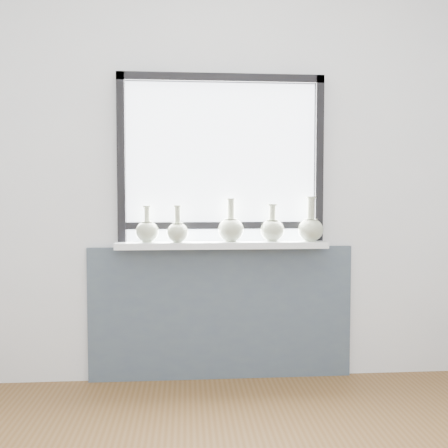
{
  "coord_description": "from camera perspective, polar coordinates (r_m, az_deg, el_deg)",
  "views": [
    {
      "loc": [
        -0.22,
        -1.4,
        1.18
      ],
      "look_at": [
        0.0,
        1.55,
        1.02
      ],
      "focal_mm": 40.0,
      "sensor_mm": 36.0,
      "label": 1
    }
  ],
  "objects": [
    {
      "name": "back_wall",
      "position": [
        3.22,
        -0.35,
        5.24
      ],
      "size": [
        3.6,
        0.02,
        2.6
      ],
      "primitive_type": "cube",
      "color": "silver",
      "rests_on": "ground"
    },
    {
      "name": "apron_panel",
      "position": [
        3.27,
        -0.31,
        -10.14
      ],
      "size": [
        1.7,
        0.03,
        0.86
      ],
      "primitive_type": "cube",
      "color": "#404E57",
      "rests_on": "ground"
    },
    {
      "name": "windowsill",
      "position": [
        3.13,
        -0.22,
        -2.4
      ],
      "size": [
        1.32,
        0.18,
        0.04
      ],
      "primitive_type": "cube",
      "color": "white",
      "rests_on": "apron_panel"
    },
    {
      "name": "window",
      "position": [
        3.19,
        -0.31,
        7.8
      ],
      "size": [
        1.3,
        0.06,
        1.05
      ],
      "color": "black",
      "rests_on": "windowsill"
    },
    {
      "name": "vase_a",
      "position": [
        3.13,
        -8.78,
        -0.71
      ],
      "size": [
        0.14,
        0.14,
        0.23
      ],
      "rotation": [
        0.0,
        0.0,
        -0.12
      ],
      "color": "#ABB494",
      "rests_on": "windowsill"
    },
    {
      "name": "vase_b",
      "position": [
        3.09,
        -5.32,
        -0.79
      ],
      "size": [
        0.13,
        0.13,
        0.23
      ],
      "rotation": [
        0.0,
        0.0,
        0.34
      ],
      "color": "#ABB494",
      "rests_on": "windowsill"
    },
    {
      "name": "vase_c",
      "position": [
        3.13,
        0.79,
        -0.47
      ],
      "size": [
        0.16,
        0.16,
        0.27
      ],
      "rotation": [
        0.0,
        0.0,
        -0.34
      ],
      "color": "#ABB494",
      "rests_on": "windowsill"
    },
    {
      "name": "vase_d",
      "position": [
        3.17,
        5.55,
        -0.54
      ],
      "size": [
        0.15,
        0.15,
        0.24
      ],
      "rotation": [
        0.0,
        0.0,
        -0.35
      ],
      "color": "#ABB494",
      "rests_on": "windowsill"
    },
    {
      "name": "vase_e",
      "position": [
        3.2,
        9.87,
        -0.42
      ],
      "size": [
        0.16,
        0.16,
        0.28
      ],
      "rotation": [
        0.0,
        0.0,
        -0.37
      ],
      "color": "#ABB494",
      "rests_on": "windowsill"
    }
  ]
}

